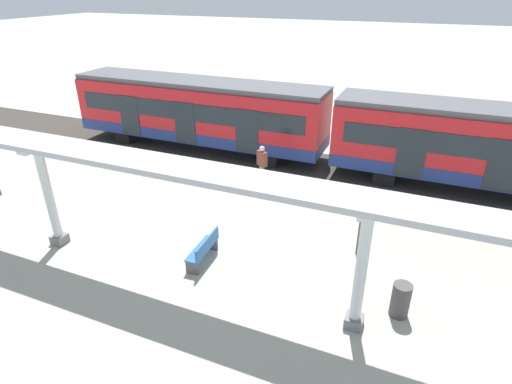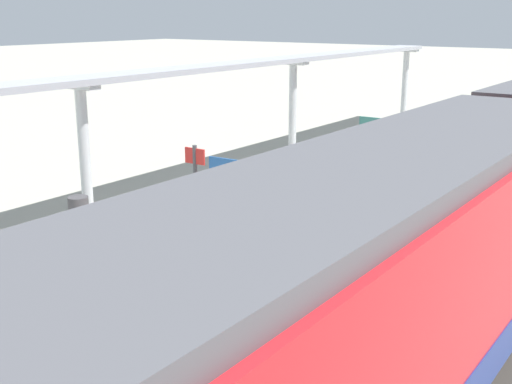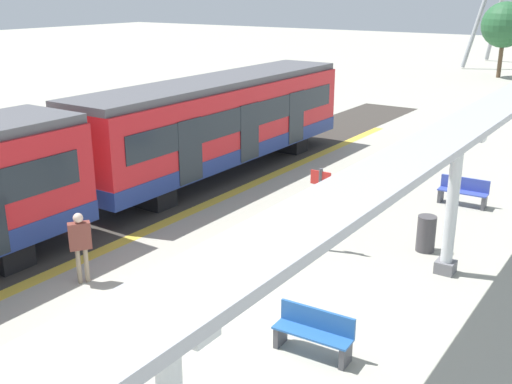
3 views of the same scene
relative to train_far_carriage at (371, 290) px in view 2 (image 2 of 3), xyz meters
The scene contains 12 objects.
ground_plane 10.56m from the train_far_carriage, 56.00° to the right, with size 176.00×176.00×0.00m, color #A3A192.
tactile_edge_strip 9.00m from the train_far_carriage, 78.20° to the right, with size 0.42×38.15×0.01m, color gold.
train_far_carriage is the anchor object (origin of this frame).
canopy_pillar_nearest 25.46m from the train_far_carriage, 67.88° to the right, with size 1.10×0.44×3.42m.
canopy_pillar_second 16.46m from the train_far_carriage, 54.37° to the right, with size 1.10×0.44×3.42m.
canopy_pillar_third 10.29m from the train_far_carriage, 21.21° to the right, with size 1.10×0.44×3.42m.
canopy_beam 12.97m from the train_far_carriage, 41.81° to the right, with size 1.20×30.83×0.16m, color #A8AAB2.
bench_mid_platform 12.18m from the train_far_carriage, 44.48° to the right, with size 1.52×0.52×0.86m.
bench_far_end 20.35m from the train_far_carriage, 65.05° to the right, with size 1.51×0.46×0.86m.
trash_bin 9.26m from the train_far_carriage, 17.37° to the right, with size 0.48×0.48×0.95m, color #434143.
platform_info_sign 7.69m from the train_far_carriage, 33.36° to the right, with size 0.56×0.10×2.20m.
passenger_waiting_near_edge 9.39m from the train_far_carriage, 72.50° to the right, with size 0.46×0.53×1.71m.
Camera 2 is at (-8.93, 15.40, 5.06)m, focal length 45.92 mm.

